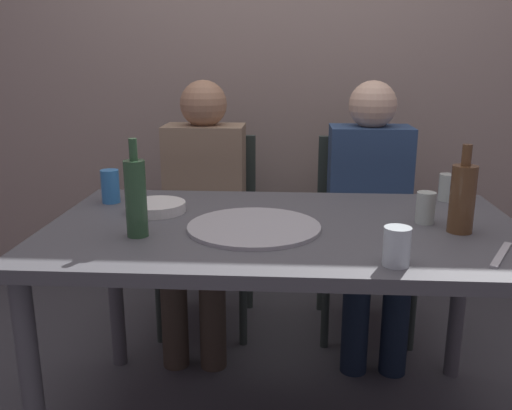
{
  "coord_description": "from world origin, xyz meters",
  "views": [
    {
      "loc": [
        0.02,
        -1.68,
        1.27
      ],
      "look_at": [
        -0.09,
        0.05,
        0.8
      ],
      "focal_mm": 38.51,
      "sensor_mm": 36.0,
      "label": 1
    }
  ],
  "objects_px": {
    "tumbler_far": "(397,246)",
    "chair_left": "(208,218)",
    "wine_glass": "(447,187)",
    "soda_can": "(110,186)",
    "guest_in_sweater": "(203,201)",
    "guest_in_beanie": "(370,203)",
    "beer_bottle": "(136,197)",
    "wine_bottle": "(462,197)",
    "pizza_tray": "(254,227)",
    "chair_right": "(364,221)",
    "dining_table": "(283,248)",
    "tumbler_near": "(426,208)",
    "plate_stack": "(156,207)",
    "table_knife": "(501,254)"
  },
  "relations": [
    {
      "from": "plate_stack",
      "to": "guest_in_beanie",
      "type": "bearing_deg",
      "value": 34.68
    },
    {
      "from": "guest_in_sweater",
      "to": "tumbler_far",
      "type": "bearing_deg",
      "value": 123.14
    },
    {
      "from": "tumbler_far",
      "to": "guest_in_beanie",
      "type": "distance_m",
      "value": 1.03
    },
    {
      "from": "guest_in_beanie",
      "to": "table_knife",
      "type": "bearing_deg",
      "value": 103.16
    },
    {
      "from": "wine_bottle",
      "to": "chair_right",
      "type": "xyz_separation_m",
      "value": [
        -0.16,
        0.88,
        -0.34
      ]
    },
    {
      "from": "plate_stack",
      "to": "beer_bottle",
      "type": "bearing_deg",
      "value": -88.52
    },
    {
      "from": "dining_table",
      "to": "tumbler_near",
      "type": "bearing_deg",
      "value": 5.97
    },
    {
      "from": "chair_left",
      "to": "dining_table",
      "type": "bearing_deg",
      "value": 114.04
    },
    {
      "from": "guest_in_sweater",
      "to": "chair_left",
      "type": "bearing_deg",
      "value": -90.0
    },
    {
      "from": "tumbler_near",
      "to": "plate_stack",
      "type": "height_order",
      "value": "tumbler_near"
    },
    {
      "from": "wine_glass",
      "to": "chair_right",
      "type": "xyz_separation_m",
      "value": [
        -0.23,
        0.49,
        -0.28
      ]
    },
    {
      "from": "beer_bottle",
      "to": "wine_glass",
      "type": "xyz_separation_m",
      "value": [
        1.04,
        0.49,
        -0.07
      ]
    },
    {
      "from": "wine_bottle",
      "to": "table_knife",
      "type": "bearing_deg",
      "value": -75.47
    },
    {
      "from": "pizza_tray",
      "to": "tumbler_far",
      "type": "xyz_separation_m",
      "value": [
        0.39,
        -0.28,
        0.05
      ]
    },
    {
      "from": "tumbler_near",
      "to": "wine_glass",
      "type": "relative_size",
      "value": 1.02
    },
    {
      "from": "chair_left",
      "to": "tumbler_near",
      "type": "bearing_deg",
      "value": 136.42
    },
    {
      "from": "tumbler_far",
      "to": "table_knife",
      "type": "distance_m",
      "value": 0.32
    },
    {
      "from": "soda_can",
      "to": "chair_right",
      "type": "distance_m",
      "value": 1.21
    },
    {
      "from": "tumbler_near",
      "to": "table_knife",
      "type": "bearing_deg",
      "value": -65.03
    },
    {
      "from": "beer_bottle",
      "to": "table_knife",
      "type": "relative_size",
      "value": 1.33
    },
    {
      "from": "wine_glass",
      "to": "guest_in_sweater",
      "type": "bearing_deg",
      "value": 160.84
    },
    {
      "from": "dining_table",
      "to": "chair_right",
      "type": "height_order",
      "value": "chair_right"
    },
    {
      "from": "dining_table",
      "to": "wine_glass",
      "type": "xyz_separation_m",
      "value": [
        0.6,
        0.34,
        0.13
      ]
    },
    {
      "from": "dining_table",
      "to": "wine_glass",
      "type": "height_order",
      "value": "wine_glass"
    },
    {
      "from": "chair_left",
      "to": "guest_in_sweater",
      "type": "relative_size",
      "value": 0.77
    },
    {
      "from": "tumbler_far",
      "to": "soda_can",
      "type": "height_order",
      "value": "soda_can"
    },
    {
      "from": "wine_glass",
      "to": "soda_can",
      "type": "bearing_deg",
      "value": -174.99
    },
    {
      "from": "dining_table",
      "to": "guest_in_sweater",
      "type": "distance_m",
      "value": 0.78
    },
    {
      "from": "tumbler_far",
      "to": "chair_right",
      "type": "xyz_separation_m",
      "value": [
        0.08,
        1.17,
        -0.29
      ]
    },
    {
      "from": "soda_can",
      "to": "guest_in_sweater",
      "type": "xyz_separation_m",
      "value": [
        0.27,
        0.45,
        -0.17
      ]
    },
    {
      "from": "beer_bottle",
      "to": "tumbler_far",
      "type": "xyz_separation_m",
      "value": [
        0.73,
        -0.19,
        -0.07
      ]
    },
    {
      "from": "chair_right",
      "to": "guest_in_beanie",
      "type": "height_order",
      "value": "guest_in_beanie"
    },
    {
      "from": "plate_stack",
      "to": "guest_in_sweater",
      "type": "relative_size",
      "value": 0.17
    },
    {
      "from": "wine_glass",
      "to": "guest_in_beanie",
      "type": "height_order",
      "value": "guest_in_beanie"
    },
    {
      "from": "plate_stack",
      "to": "tumbler_near",
      "type": "bearing_deg",
      "value": -4.56
    },
    {
      "from": "guest_in_sweater",
      "to": "guest_in_beanie",
      "type": "height_order",
      "value": "same"
    },
    {
      "from": "pizza_tray",
      "to": "wine_bottle",
      "type": "xyz_separation_m",
      "value": [
        0.63,
        0.01,
        0.1
      ]
    },
    {
      "from": "tumbler_far",
      "to": "wine_bottle",
      "type": "bearing_deg",
      "value": 50.14
    },
    {
      "from": "dining_table",
      "to": "guest_in_sweater",
      "type": "height_order",
      "value": "guest_in_sweater"
    },
    {
      "from": "tumbler_far",
      "to": "chair_left",
      "type": "xyz_separation_m",
      "value": [
        -0.67,
        1.17,
        -0.29
      ]
    },
    {
      "from": "pizza_tray",
      "to": "chair_right",
      "type": "bearing_deg",
      "value": 62.26
    },
    {
      "from": "table_knife",
      "to": "guest_in_sweater",
      "type": "relative_size",
      "value": 0.19
    },
    {
      "from": "tumbler_near",
      "to": "wine_bottle",
      "type": "bearing_deg",
      "value": -46.95
    },
    {
      "from": "soda_can",
      "to": "plate_stack",
      "type": "bearing_deg",
      "value": -30.54
    },
    {
      "from": "chair_right",
      "to": "soda_can",
      "type": "bearing_deg",
      "value": 30.63
    },
    {
      "from": "chair_right",
      "to": "dining_table",
      "type": "bearing_deg",
      "value": 65.84
    },
    {
      "from": "pizza_tray",
      "to": "chair_left",
      "type": "bearing_deg",
      "value": 107.57
    },
    {
      "from": "plate_stack",
      "to": "chair_right",
      "type": "distance_m",
      "value": 1.11
    },
    {
      "from": "tumbler_near",
      "to": "tumbler_far",
      "type": "relative_size",
      "value": 0.99
    },
    {
      "from": "pizza_tray",
      "to": "plate_stack",
      "type": "relative_size",
      "value": 2.08
    }
  ]
}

